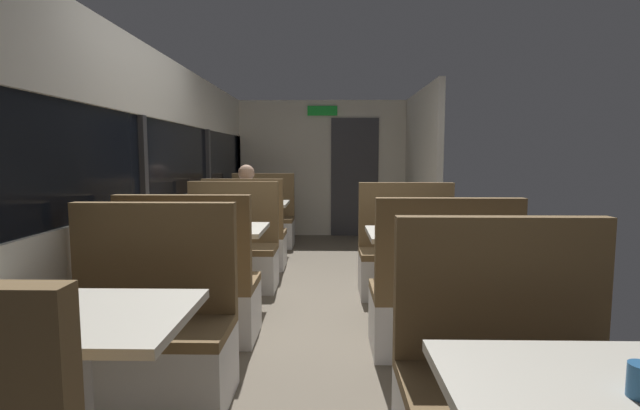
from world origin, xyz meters
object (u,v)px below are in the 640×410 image
(bench_mid_window_facing_entry, at_px, (231,257))
(bench_front_aisle_facing_entry, at_px, (511,402))
(bench_far_window_facing_entry, at_px, (262,225))
(bench_rear_aisle_facing_entry, at_px, (408,262))
(dining_table_near_window, at_px, (77,337))
(dining_table_mid_window, at_px, (214,239))
(bench_mid_window_facing_end, at_px, (192,297))
(bench_near_window_facing_entry, at_px, (147,343))
(bench_far_window_facing_end, at_px, (246,241))
(bench_rear_aisle_facing_end, at_px, (441,307))
(seated_passenger, at_px, (247,224))
(dining_table_rear_aisle, at_px, (422,244))
(dining_table_far_window, at_px, (255,210))

(bench_mid_window_facing_entry, relative_size, bench_front_aisle_facing_entry, 1.00)
(bench_mid_window_facing_entry, distance_m, bench_far_window_facing_entry, 2.27)
(bench_mid_window_facing_entry, relative_size, bench_rear_aisle_facing_entry, 1.00)
(dining_table_near_window, bearing_deg, dining_table_mid_window, 90.00)
(bench_mid_window_facing_end, bearing_deg, bench_near_window_facing_entry, -90.00)
(dining_table_mid_window, distance_m, bench_far_window_facing_end, 1.60)
(bench_front_aisle_facing_entry, distance_m, bench_rear_aisle_facing_end, 1.27)
(bench_far_window_facing_end, distance_m, bench_front_aisle_facing_entry, 4.14)
(bench_mid_window_facing_entry, xyz_separation_m, bench_rear_aisle_facing_entry, (1.79, -0.20, 0.00))
(dining_table_near_window, relative_size, bench_rear_aisle_facing_end, 0.82)
(bench_far_window_facing_entry, bearing_deg, seated_passenger, -90.00)
(dining_table_near_window, height_order, bench_rear_aisle_facing_end, bench_rear_aisle_facing_end)
(bench_front_aisle_facing_entry, height_order, bench_rear_aisle_facing_entry, same)
(bench_front_aisle_facing_entry, bearing_deg, bench_far_window_facing_entry, 109.22)
(seated_passenger, bearing_deg, bench_mid_window_facing_entry, -90.00)
(dining_table_mid_window, bearing_deg, bench_rear_aisle_facing_end, -26.68)
(dining_table_rear_aisle, bearing_deg, seated_passenger, 134.21)
(bench_mid_window_facing_entry, distance_m, bench_rear_aisle_facing_end, 2.40)
(dining_table_near_window, relative_size, dining_table_far_window, 1.00)
(bench_mid_window_facing_end, distance_m, bench_rear_aisle_facing_entry, 2.15)
(dining_table_near_window, bearing_deg, dining_table_rear_aisle, 49.11)
(bench_far_window_facing_entry, height_order, bench_rear_aisle_facing_entry, same)
(bench_rear_aisle_facing_entry, distance_m, seated_passenger, 2.13)
(dining_table_near_window, height_order, dining_table_far_window, same)
(dining_table_mid_window, relative_size, seated_passenger, 0.71)
(bench_rear_aisle_facing_end, relative_size, seated_passenger, 0.87)
(bench_rear_aisle_facing_entry, bearing_deg, bench_mid_window_facing_entry, 173.62)
(bench_near_window_facing_entry, bearing_deg, bench_mid_window_facing_entry, 90.00)
(dining_table_far_window, relative_size, bench_far_window_facing_end, 0.82)
(bench_mid_window_facing_end, distance_m, bench_far_window_facing_entry, 3.67)
(bench_mid_window_facing_end, bearing_deg, bench_rear_aisle_facing_entry, 33.81)
(seated_passenger, bearing_deg, bench_near_window_facing_entry, -90.00)
(dining_table_rear_aisle, bearing_deg, bench_mid_window_facing_entry, 153.32)
(dining_table_mid_window, relative_size, bench_far_window_facing_end, 0.82)
(bench_far_window_facing_entry, bearing_deg, dining_table_rear_aisle, -60.52)
(dining_table_near_window, distance_m, dining_table_mid_window, 2.27)
(dining_table_near_window, distance_m, bench_far_window_facing_end, 3.85)
(dining_table_far_window, height_order, bench_rear_aisle_facing_entry, bench_rear_aisle_facing_entry)
(dining_table_far_window, xyz_separation_m, dining_table_rear_aisle, (1.79, -2.47, 0.00))
(bench_near_window_facing_entry, height_order, bench_far_window_facing_end, same)
(bench_mid_window_facing_end, bearing_deg, dining_table_mid_window, 90.00)
(dining_table_rear_aisle, bearing_deg, dining_table_far_window, 125.96)
(bench_front_aisle_facing_entry, bearing_deg, bench_rear_aisle_facing_end, 90.00)
(dining_table_near_window, relative_size, bench_far_window_facing_end, 0.82)
(dining_table_mid_window, xyz_separation_m, bench_rear_aisle_facing_entry, (1.79, 0.50, -0.31))
(bench_near_window_facing_entry, relative_size, bench_far_window_facing_end, 1.00)
(dining_table_near_window, xyz_separation_m, bench_front_aisle_facing_entry, (1.79, 0.10, -0.31))
(dining_table_mid_window, relative_size, bench_front_aisle_facing_entry, 0.82)
(dining_table_mid_window, xyz_separation_m, dining_table_rear_aisle, (1.79, -0.20, 0.00))
(dining_table_mid_window, xyz_separation_m, bench_mid_window_facing_end, (0.00, -0.70, -0.31))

